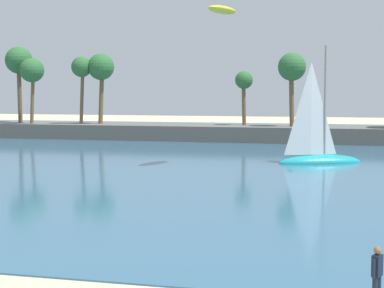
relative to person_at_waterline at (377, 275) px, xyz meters
The scene contains 5 objects.
sea 47.38m from the person_at_waterline, 98.00° to the left, with size 220.00×93.33×0.06m, color #33607F.
palm_headland 53.85m from the person_at_waterline, 94.27° to the left, with size 93.53×6.14×13.04m.
person_at_waterline is the anchor object (origin of this frame).
sailboat_near_shore 33.52m from the person_at_waterline, 95.15° to the left, with size 7.12×4.76×9.99m.
kite_aloft_drifting_left 32.65m from the person_at_waterline, 108.97° to the left, with size 3.83×1.30×0.54m, color yellow.
Camera 1 is at (5.72, -9.81, 5.81)m, focal length 58.59 mm.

